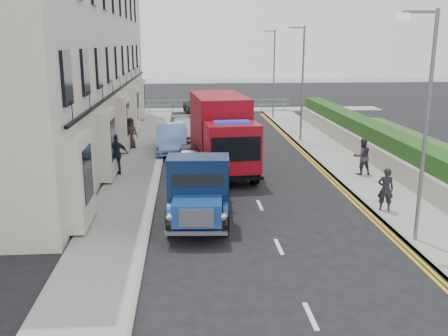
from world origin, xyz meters
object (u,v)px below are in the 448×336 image
(lamp_mid, at_px, (301,77))
(red_lorry, at_px, (222,131))
(lamp_near, at_px, (423,116))
(lamp_far, at_px, (273,69))
(parked_car_front, at_px, (190,160))
(pedestrian_east_near, at_px, (386,189))
(bedford_lorry, at_px, (199,194))

(lamp_mid, distance_m, red_lorry, 8.56)
(lamp_near, xyz_separation_m, lamp_far, (0.00, 26.00, 0.00))
(lamp_mid, xyz_separation_m, parked_car_front, (-6.78, -7.00, -3.33))
(lamp_near, height_order, pedestrian_east_near, lamp_near)
(lamp_mid, height_order, red_lorry, lamp_mid)
(bedford_lorry, xyz_separation_m, pedestrian_east_near, (6.79, 0.74, -0.20))
(lamp_near, distance_m, parked_car_front, 11.75)
(lamp_far, xyz_separation_m, pedestrian_east_near, (0.22, -23.24, -3.08))
(lamp_mid, bearing_deg, lamp_near, -90.00)
(red_lorry, xyz_separation_m, pedestrian_east_near, (5.47, -6.80, -0.99))
(pedestrian_east_near, bearing_deg, bedford_lorry, 19.35)
(lamp_mid, height_order, parked_car_front, lamp_mid)
(lamp_near, distance_m, red_lorry, 11.11)
(lamp_far, relative_size, parked_car_front, 1.79)
(lamp_mid, xyz_separation_m, pedestrian_east_near, (0.22, -13.24, -3.08))
(lamp_far, xyz_separation_m, red_lorry, (-5.25, -16.44, -2.09))
(parked_car_front, bearing_deg, lamp_near, -46.48)
(lamp_far, bearing_deg, bedford_lorry, -105.31)
(lamp_near, height_order, red_lorry, lamp_near)
(lamp_near, bearing_deg, pedestrian_east_near, 85.40)
(lamp_near, distance_m, pedestrian_east_near, 4.15)
(lamp_far, bearing_deg, lamp_mid, -90.00)
(lamp_far, xyz_separation_m, bedford_lorry, (-6.56, -23.98, -2.89))
(lamp_near, xyz_separation_m, parked_car_front, (-6.78, 9.00, -3.33))
(lamp_far, relative_size, red_lorry, 1.00)
(lamp_far, distance_m, red_lorry, 17.38)
(lamp_far, xyz_separation_m, parked_car_front, (-6.78, -17.00, -3.33))
(parked_car_front, bearing_deg, red_lorry, 26.71)
(lamp_far, distance_m, parked_car_front, 18.60)
(lamp_far, relative_size, pedestrian_east_near, 4.41)
(lamp_near, bearing_deg, lamp_mid, 90.00)
(lamp_near, distance_m, bedford_lorry, 7.45)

